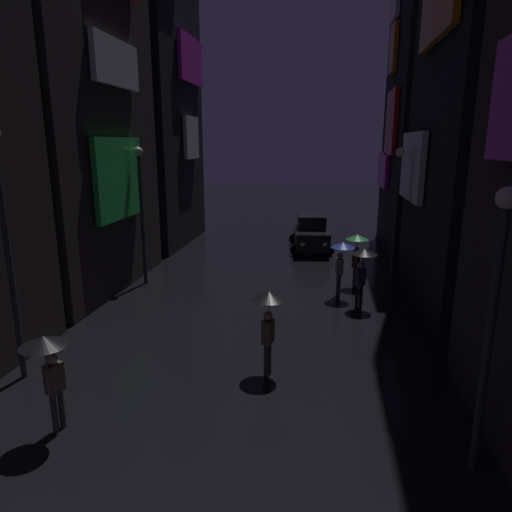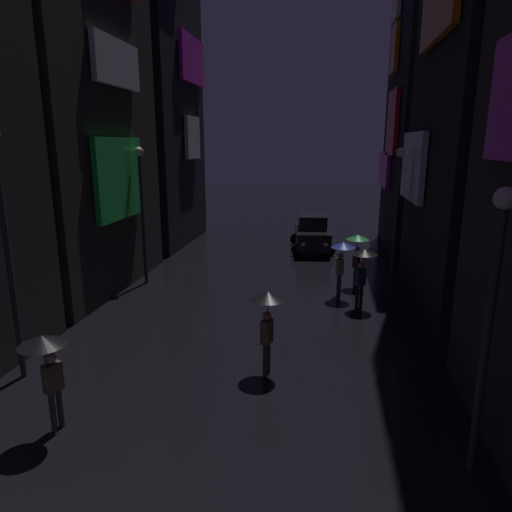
{
  "view_description": "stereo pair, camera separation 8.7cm",
  "coord_description": "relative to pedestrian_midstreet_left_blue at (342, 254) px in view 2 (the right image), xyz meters",
  "views": [
    {
      "loc": [
        2.23,
        -3.47,
        5.64
      ],
      "look_at": [
        0.0,
        11.18,
        1.95
      ],
      "focal_mm": 32.0,
      "sensor_mm": 36.0,
      "label": 1
    },
    {
      "loc": [
        2.31,
        -3.45,
        5.64
      ],
      "look_at": [
        0.0,
        11.18,
        1.95
      ],
      "focal_mm": 32.0,
      "sensor_mm": 36.0,
      "label": 2
    }
  ],
  "objects": [
    {
      "name": "building_left_mid",
      "position": [
        -10.38,
        -0.17,
        6.24
      ],
      "size": [
        4.25,
        7.95,
        15.82
      ],
      "color": "#2D2826",
      "rests_on": "ground"
    },
    {
      "name": "pedestrian_near_crossing_black",
      "position": [
        -5.83,
        -9.31,
        0.0
      ],
      "size": [
        0.9,
        0.9,
        2.12
      ],
      "color": "#2D2D38",
      "rests_on": "ground"
    },
    {
      "name": "streetlamp_right_far",
      "position": [
        2.1,
        1.85,
        1.76
      ],
      "size": [
        0.36,
        0.36,
        5.47
      ],
      "color": "#2D2D33",
      "rests_on": "ground"
    },
    {
      "name": "building_left_far",
      "position": [
        -10.38,
        8.42,
        11.03
      ],
      "size": [
        4.25,
        7.13,
        25.39
      ],
      "color": "black",
      "rests_on": "ground"
    },
    {
      "name": "pedestrian_foreground_left_black",
      "position": [
        -1.95,
        -6.18,
        0.0
      ],
      "size": [
        0.9,
        0.9,
        2.12
      ],
      "color": "#38332D",
      "rests_on": "ground"
    },
    {
      "name": "streetlamp_left_near",
      "position": [
        -7.9,
        -7.34,
        2.05
      ],
      "size": [
        0.36,
        0.36,
        6.02
      ],
      "color": "#2D2D33",
      "rests_on": "ground"
    },
    {
      "name": "pedestrian_far_right_black",
      "position": [
        0.69,
        -1.08,
        0.0
      ],
      "size": [
        0.9,
        0.9,
        2.12
      ],
      "color": "black",
      "rests_on": "ground"
    },
    {
      "name": "building_right_far",
      "position": [
        4.57,
        8.64,
        6.43
      ],
      "size": [
        4.25,
        7.56,
        16.19
      ],
      "color": "black",
      "rests_on": "ground"
    },
    {
      "name": "car_distant",
      "position": [
        -1.38,
        7.59,
        -0.74
      ],
      "size": [
        2.54,
        4.28,
        1.92
      ],
      "color": "black",
      "rests_on": "ground"
    },
    {
      "name": "streetlamp_left_far",
      "position": [
        -7.9,
        0.56,
        1.77
      ],
      "size": [
        0.36,
        0.36,
        5.49
      ],
      "color": "#2D2D33",
      "rests_on": "ground"
    },
    {
      "name": "pedestrian_midstreet_left_blue",
      "position": [
        0.0,
        0.0,
        0.0
      ],
      "size": [
        0.9,
        0.9,
        2.12
      ],
      "color": "#2D2D38",
      "rests_on": "ground"
    },
    {
      "name": "pedestrian_midstreet_centre_green",
      "position": [
        0.63,
        1.41,
        0.0
      ],
      "size": [
        0.9,
        0.9,
        2.12
      ],
      "color": "black",
      "rests_on": "ground"
    },
    {
      "name": "streetlamp_right_near",
      "position": [
        2.1,
        -9.11,
        1.5
      ],
      "size": [
        0.36,
        0.36,
        5.0
      ],
      "color": "#2D2D33",
      "rests_on": "ground"
    }
  ]
}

